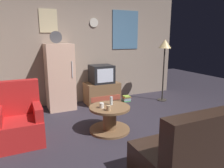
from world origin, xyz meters
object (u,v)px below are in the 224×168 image
(standing_lamp, at_px, (165,49))
(wine_glass, at_px, (111,101))
(armchair, at_px, (19,121))
(fridge, at_px, (60,77))
(mug_ceramic_white, at_px, (102,105))
(tv_stand, at_px, (102,93))
(couch, at_px, (209,151))
(coffee_table, at_px, (110,119))
(crt_tv, at_px, (101,74))
(book_stack, at_px, (126,99))
(mug_ceramic_tan, at_px, (109,108))

(standing_lamp, bearing_deg, wine_glass, -152.35)
(standing_lamp, xyz_separation_m, armchair, (-3.48, -0.86, -1.02))
(fridge, xyz_separation_m, mug_ceramic_white, (0.38, -1.61, -0.26))
(tv_stand, bearing_deg, couch, -88.38)
(mug_ceramic_white, bearing_deg, coffee_table, 4.53)
(standing_lamp, bearing_deg, tv_stand, 163.01)
(fridge, xyz_separation_m, crt_tv, (1.02, -0.03, -0.01))
(coffee_table, distance_m, mug_ceramic_white, 0.31)
(wine_glass, bearing_deg, fridge, 111.61)
(fridge, xyz_separation_m, book_stack, (1.65, -0.19, -0.68))
(standing_lamp, distance_m, mug_ceramic_white, 2.59)
(coffee_table, distance_m, mug_ceramic_tan, 0.34)
(mug_ceramic_white, bearing_deg, armchair, 169.22)
(wine_glass, xyz_separation_m, armchair, (-1.52, 0.16, -0.19))
(crt_tv, bearing_deg, standing_lamp, -16.89)
(standing_lamp, relative_size, mug_ceramic_tan, 17.67)
(book_stack, bearing_deg, coffee_table, -128.25)
(coffee_table, distance_m, couch, 1.71)
(armchair, distance_m, book_stack, 2.84)
(mug_ceramic_tan, distance_m, couch, 1.59)
(standing_lamp, distance_m, book_stack, 1.60)
(coffee_table, relative_size, armchair, 0.75)
(crt_tv, bearing_deg, tv_stand, 8.36)
(book_stack, bearing_deg, couch, -100.06)
(couch, bearing_deg, coffee_table, 109.64)
(wine_glass, xyz_separation_m, couch, (0.51, -1.69, -0.21))
(wine_glass, height_order, mug_ceramic_tan, wine_glass)
(standing_lamp, bearing_deg, mug_ceramic_white, -152.90)
(coffee_table, distance_m, book_stack, 1.80)
(tv_stand, xyz_separation_m, mug_ceramic_white, (-0.64, -1.58, 0.23))
(coffee_table, bearing_deg, fridge, 108.61)
(coffee_table, height_order, mug_ceramic_white, mug_ceramic_white)
(fridge, bearing_deg, mug_ceramic_white, -76.58)
(crt_tv, height_order, book_stack, crt_tv)
(couch, height_order, book_stack, couch)
(crt_tv, relative_size, mug_ceramic_tan, 6.00)
(crt_tv, bearing_deg, mug_ceramic_tan, -108.33)
(tv_stand, distance_m, crt_tv, 0.48)
(crt_tv, distance_m, mug_ceramic_tan, 1.86)
(tv_stand, xyz_separation_m, book_stack, (0.63, -0.16, -0.19))
(fridge, bearing_deg, coffee_table, -71.39)
(crt_tv, height_order, coffee_table, crt_tv)
(tv_stand, height_order, book_stack, tv_stand)
(tv_stand, distance_m, book_stack, 0.67)
(crt_tv, height_order, standing_lamp, standing_lamp)
(mug_ceramic_tan, bearing_deg, coffee_table, 60.95)
(armchair, bearing_deg, mug_ceramic_tan, -16.98)
(wine_glass, relative_size, mug_ceramic_tan, 1.67)
(crt_tv, distance_m, armchair, 2.39)
(wine_glass, distance_m, couch, 1.78)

